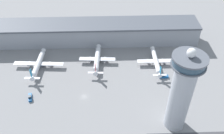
# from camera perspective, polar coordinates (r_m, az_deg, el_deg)

# --- Properties ---
(ground_plane) EXTENTS (1000.00, 1000.00, 0.00)m
(ground_plane) POSITION_cam_1_polar(r_m,az_deg,el_deg) (182.72, -6.35, -6.74)
(ground_plane) COLOR gray
(terminal_building) EXTENTS (200.14, 25.00, 19.33)m
(terminal_building) POSITION_cam_1_polar(r_m,az_deg,el_deg) (230.44, -5.63, 7.85)
(terminal_building) COLOR #9399A3
(terminal_building) RESTS_ON ground
(control_tower) EXTENTS (18.82, 18.82, 60.05)m
(control_tower) POSITION_cam_1_polar(r_m,az_deg,el_deg) (149.24, 15.63, -5.32)
(control_tower) COLOR #ADB2BC
(control_tower) RESTS_ON ground
(airplane_gate_alpha) EXTENTS (40.71, 37.22, 12.92)m
(airplane_gate_alpha) POSITION_cam_1_polar(r_m,az_deg,el_deg) (210.89, -16.49, 0.72)
(airplane_gate_alpha) COLOR silver
(airplane_gate_alpha) RESTS_ON ground
(airplane_gate_bravo) EXTENTS (30.24, 37.06, 13.44)m
(airplane_gate_bravo) POSITION_cam_1_polar(r_m,az_deg,el_deg) (206.93, -3.41, 1.83)
(airplane_gate_bravo) COLOR silver
(airplane_gate_bravo) RESTS_ON ground
(airplane_gate_charlie) EXTENTS (30.44, 36.45, 12.29)m
(airplane_gate_charlie) POSITION_cam_1_polar(r_m,az_deg,el_deg) (207.82, 10.00, 1.35)
(airplane_gate_charlie) COLOR white
(airplane_gate_charlie) RESTS_ON ground
(service_truck_catering) EXTENTS (7.17, 2.93, 3.19)m
(service_truck_catering) POSITION_cam_1_polar(r_m,az_deg,el_deg) (199.49, 11.71, -2.08)
(service_truck_catering) COLOR black
(service_truck_catering) RESTS_ON ground
(service_truck_fuel) EXTENTS (3.81, 7.80, 3.18)m
(service_truck_fuel) POSITION_cam_1_polar(r_m,az_deg,el_deg) (188.92, -18.21, -6.61)
(service_truck_fuel) COLOR black
(service_truck_fuel) RESTS_ON ground
(service_truck_baggage) EXTENTS (5.82, 5.40, 3.02)m
(service_truck_baggage) POSITION_cam_1_polar(r_m,az_deg,el_deg) (214.45, -16.15, 0.50)
(service_truck_baggage) COLOR black
(service_truck_baggage) RESTS_ON ground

